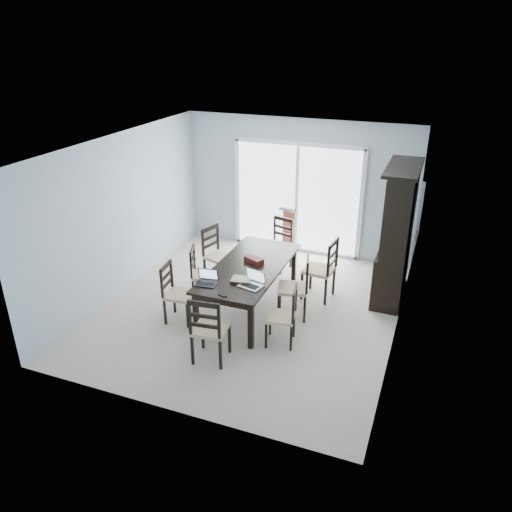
{
  "coord_description": "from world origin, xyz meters",
  "views": [
    {
      "loc": [
        2.58,
        -6.39,
        4.08
      ],
      "look_at": [
        0.11,
        0.0,
        0.94
      ],
      "focal_mm": 35.0,
      "sensor_mm": 36.0,
      "label": 1
    }
  ],
  "objects_px": {
    "chair_end_near": "(208,324)",
    "laptop_silver": "(251,283)",
    "chair_left_mid": "(199,268)",
    "game_box": "(254,260)",
    "cell_phone": "(223,295)",
    "chair_left_near": "(174,287)",
    "laptop_dark": "(206,281)",
    "china_hutch": "(397,236)",
    "chair_right_near": "(287,310)",
    "chair_left_far": "(215,248)",
    "chair_end_far": "(280,238)",
    "hot_tub": "(279,212)",
    "chair_right_mid": "(299,280)",
    "dining_table": "(249,270)",
    "chair_right_far": "(325,263)"
  },
  "relations": [
    {
      "from": "dining_table",
      "to": "chair_left_far",
      "type": "relative_size",
      "value": 1.96
    },
    {
      "from": "dining_table",
      "to": "chair_left_near",
      "type": "relative_size",
      "value": 2.07
    },
    {
      "from": "hot_tub",
      "to": "chair_right_mid",
      "type": "bearing_deg",
      "value": -66.18
    },
    {
      "from": "chair_right_far",
      "to": "chair_end_near",
      "type": "distance_m",
      "value": 2.48
    },
    {
      "from": "chair_right_far",
      "to": "chair_left_near",
      "type": "bearing_deg",
      "value": 132.39
    },
    {
      "from": "chair_right_far",
      "to": "game_box",
      "type": "distance_m",
      "value": 1.18
    },
    {
      "from": "chair_right_near",
      "to": "hot_tub",
      "type": "height_order",
      "value": "chair_right_near"
    },
    {
      "from": "chair_left_far",
      "to": "cell_phone",
      "type": "height_order",
      "value": "chair_left_far"
    },
    {
      "from": "chair_end_near",
      "to": "cell_phone",
      "type": "xyz_separation_m",
      "value": [
        -0.02,
        0.51,
        0.15
      ]
    },
    {
      "from": "dining_table",
      "to": "laptop_dark",
      "type": "xyz_separation_m",
      "value": [
        -0.35,
        -0.79,
        0.13
      ]
    },
    {
      "from": "laptop_dark",
      "to": "chair_end_near",
      "type": "bearing_deg",
      "value": -71.21
    },
    {
      "from": "dining_table",
      "to": "chair_end_far",
      "type": "distance_m",
      "value": 1.65
    },
    {
      "from": "chair_right_near",
      "to": "game_box",
      "type": "distance_m",
      "value": 1.22
    },
    {
      "from": "chair_right_far",
      "to": "laptop_dark",
      "type": "height_order",
      "value": "chair_right_far"
    },
    {
      "from": "laptop_silver",
      "to": "game_box",
      "type": "xyz_separation_m",
      "value": [
        -0.25,
        0.77,
        -0.02
      ]
    },
    {
      "from": "chair_right_near",
      "to": "chair_end_far",
      "type": "bearing_deg",
      "value": 10.19
    },
    {
      "from": "chair_left_near",
      "to": "chair_end_far",
      "type": "distance_m",
      "value": 2.51
    },
    {
      "from": "chair_right_near",
      "to": "laptop_silver",
      "type": "distance_m",
      "value": 0.64
    },
    {
      "from": "chair_left_far",
      "to": "cell_phone",
      "type": "relative_size",
      "value": 9.56
    },
    {
      "from": "dining_table",
      "to": "chair_left_mid",
      "type": "xyz_separation_m",
      "value": [
        -0.89,
        0.03,
        -0.13
      ]
    },
    {
      "from": "chair_end_near",
      "to": "game_box",
      "type": "distance_m",
      "value": 1.68
    },
    {
      "from": "chair_left_near",
      "to": "hot_tub",
      "type": "bearing_deg",
      "value": 168.92
    },
    {
      "from": "chair_right_near",
      "to": "chair_end_far",
      "type": "height_order",
      "value": "chair_end_far"
    },
    {
      "from": "chair_end_far",
      "to": "chair_left_near",
      "type": "bearing_deg",
      "value": 82.27
    },
    {
      "from": "chair_left_far",
      "to": "cell_phone",
      "type": "bearing_deg",
      "value": 45.6
    },
    {
      "from": "laptop_dark",
      "to": "chair_left_near",
      "type": "bearing_deg",
      "value": 163.23
    },
    {
      "from": "laptop_silver",
      "to": "hot_tub",
      "type": "height_order",
      "value": "laptop_silver"
    },
    {
      "from": "chair_right_mid",
      "to": "chair_end_far",
      "type": "distance_m",
      "value": 1.78
    },
    {
      "from": "game_box",
      "to": "chair_right_near",
      "type": "bearing_deg",
      "value": -46.12
    },
    {
      "from": "chair_right_mid",
      "to": "chair_right_near",
      "type": "bearing_deg",
      "value": 168.98
    },
    {
      "from": "dining_table",
      "to": "hot_tub",
      "type": "distance_m",
      "value": 3.38
    },
    {
      "from": "chair_end_far",
      "to": "laptop_dark",
      "type": "relative_size",
      "value": 3.37
    },
    {
      "from": "laptop_dark",
      "to": "cell_phone",
      "type": "height_order",
      "value": "laptop_dark"
    },
    {
      "from": "cell_phone",
      "to": "hot_tub",
      "type": "height_order",
      "value": "hot_tub"
    },
    {
      "from": "game_box",
      "to": "dining_table",
      "type": "bearing_deg",
      "value": -95.38
    },
    {
      "from": "hot_tub",
      "to": "laptop_silver",
      "type": "bearing_deg",
      "value": -76.92
    },
    {
      "from": "china_hutch",
      "to": "chair_left_far",
      "type": "bearing_deg",
      "value": -170.28
    },
    {
      "from": "china_hutch",
      "to": "laptop_dark",
      "type": "height_order",
      "value": "china_hutch"
    },
    {
      "from": "chair_end_near",
      "to": "laptop_silver",
      "type": "xyz_separation_m",
      "value": [
        0.24,
        0.89,
        0.2
      ]
    },
    {
      "from": "dining_table",
      "to": "chair_end_far",
      "type": "height_order",
      "value": "chair_end_far"
    },
    {
      "from": "chair_left_far",
      "to": "chair_end_far",
      "type": "relative_size",
      "value": 1.03
    },
    {
      "from": "china_hutch",
      "to": "chair_right_near",
      "type": "distance_m",
      "value": 2.34
    },
    {
      "from": "chair_left_mid",
      "to": "game_box",
      "type": "distance_m",
      "value": 0.94
    },
    {
      "from": "chair_end_near",
      "to": "cell_phone",
      "type": "distance_m",
      "value": 0.53
    },
    {
      "from": "chair_left_near",
      "to": "laptop_dark",
      "type": "distance_m",
      "value": 0.64
    },
    {
      "from": "chair_left_near",
      "to": "china_hutch",
      "type": "bearing_deg",
      "value": 116.49
    },
    {
      "from": "china_hutch",
      "to": "chair_left_mid",
      "type": "relative_size",
      "value": 2.13
    },
    {
      "from": "dining_table",
      "to": "hot_tub",
      "type": "xyz_separation_m",
      "value": [
        -0.65,
        3.31,
        -0.24
      ]
    },
    {
      "from": "china_hutch",
      "to": "cell_phone",
      "type": "relative_size",
      "value": 18.76
    },
    {
      "from": "chair_right_mid",
      "to": "hot_tub",
      "type": "xyz_separation_m",
      "value": [
        -1.43,
        3.24,
        -0.18
      ]
    }
  ]
}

